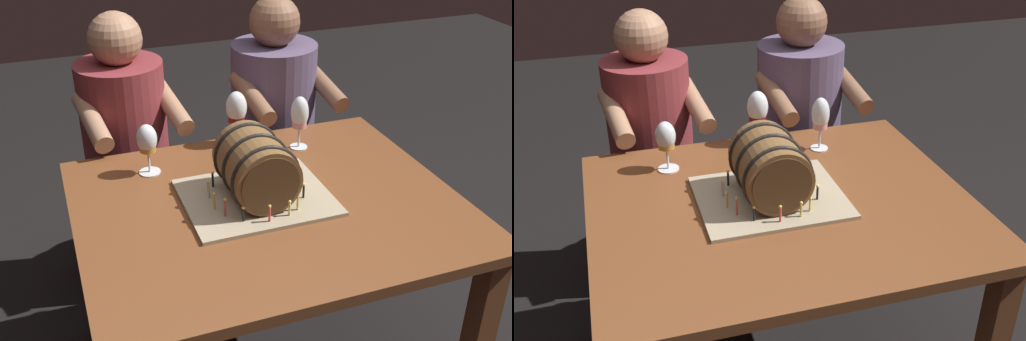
% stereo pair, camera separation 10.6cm
% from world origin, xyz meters
% --- Properties ---
extents(dining_table, '(1.16, 0.96, 0.73)m').
position_xyz_m(dining_table, '(0.00, 0.00, 0.62)').
color(dining_table, brown).
rests_on(dining_table, ground).
extents(barrel_cake, '(0.45, 0.37, 0.22)m').
position_xyz_m(barrel_cake, '(-0.03, 0.03, 0.83)').
color(barrel_cake, tan).
rests_on(barrel_cake, dining_table).
extents(wine_glass_amber, '(0.07, 0.07, 0.17)m').
position_xyz_m(wine_glass_amber, '(-0.30, 0.31, 0.84)').
color(wine_glass_amber, white).
rests_on(wine_glass_amber, dining_table).
extents(wine_glass_red, '(0.08, 0.08, 0.20)m').
position_xyz_m(wine_glass_red, '(0.04, 0.42, 0.86)').
color(wine_glass_red, white).
rests_on(wine_glass_red, dining_table).
extents(wine_glass_rose, '(0.06, 0.06, 0.19)m').
position_xyz_m(wine_glass_rose, '(0.24, 0.32, 0.85)').
color(wine_glass_rose, white).
rests_on(wine_glass_rose, dining_table).
extents(person_seated_left, '(0.41, 0.50, 1.16)m').
position_xyz_m(person_seated_left, '(-0.31, 0.75, 0.54)').
color(person_seated_left, '#4C1B1E').
rests_on(person_seated_left, ground).
extents(person_seated_right, '(0.41, 0.50, 1.17)m').
position_xyz_m(person_seated_right, '(0.31, 0.75, 0.55)').
color(person_seated_right, '#372D40').
rests_on(person_seated_right, ground).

